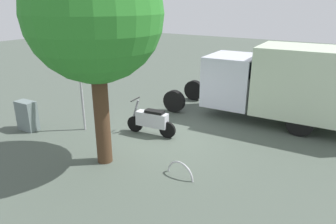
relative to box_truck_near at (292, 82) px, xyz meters
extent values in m
plane|color=#49534A|center=(3.12, 3.62, -1.58)|extent=(60.00, 60.00, 0.00)
cylinder|color=black|center=(-0.52, -0.98, -1.13)|extent=(0.91, 0.29, 0.90)
cylinder|color=black|center=(-0.61, 0.92, -1.13)|extent=(0.91, 0.29, 0.90)
cylinder|color=black|center=(4.28, -0.74, -1.13)|extent=(0.91, 0.29, 0.90)
cylinder|color=black|center=(4.19, 1.16, -1.13)|extent=(0.91, 0.29, 0.90)
cube|color=beige|center=(-0.96, -0.05, 0.06)|extent=(4.41, 2.41, 2.39)
cube|color=silver|center=(2.19, 0.11, -0.18)|extent=(1.90, 2.19, 1.90)
cube|color=black|center=(2.19, 0.11, 0.42)|extent=(1.91, 2.03, 0.60)
cylinder|color=black|center=(4.26, 3.65, -1.30)|extent=(0.57, 0.17, 0.56)
cylinder|color=black|center=(3.02, 3.49, -1.30)|extent=(0.57, 0.17, 0.56)
cube|color=silver|center=(3.59, 3.56, -1.02)|extent=(1.13, 0.45, 0.48)
cube|color=black|center=(3.49, 3.55, -0.75)|extent=(0.67, 0.36, 0.12)
cylinder|color=slate|center=(4.21, 3.64, -0.75)|extent=(0.29, 0.10, 0.69)
cylinder|color=black|center=(4.21, 3.64, -0.40)|extent=(0.11, 0.55, 0.04)
cylinder|color=#9E9EA3|center=(5.86, 4.48, -0.16)|extent=(0.08, 0.08, 2.86)
cylinder|color=red|center=(5.86, 4.50, 1.08)|extent=(0.71, 0.32, 0.76)
cube|color=yellow|center=(5.86, 4.50, 0.44)|extent=(0.33, 0.33, 0.44)
cylinder|color=#47301E|center=(3.65, 5.79, -0.17)|extent=(0.42, 0.42, 2.82)
sphere|color=#2C7E29|center=(3.65, 5.79, 2.43)|extent=(3.42, 3.42, 3.42)
cube|color=slate|center=(7.53, 5.55, -1.06)|extent=(0.74, 0.43, 1.04)
torus|color=#B7B7BC|center=(1.43, 5.35, -1.58)|extent=(0.85, 0.18, 0.85)
camera|label=1|loc=(-2.11, 11.46, 2.71)|focal=33.25mm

